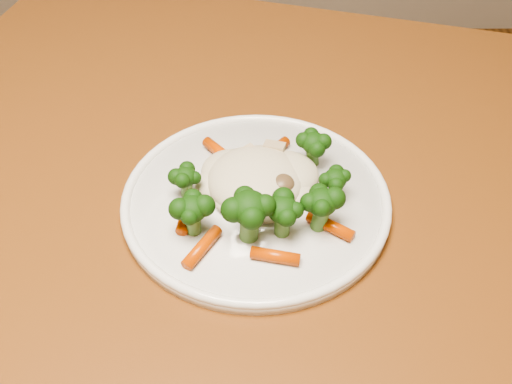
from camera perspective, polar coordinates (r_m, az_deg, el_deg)
dining_table at (r=0.78m, az=6.69°, el=-4.76°), size 1.24×0.99×0.75m
plate at (r=0.65m, az=-0.00°, el=-0.90°), size 0.27×0.27×0.01m
meal at (r=0.63m, az=0.50°, el=0.31°), size 0.19×0.18×0.05m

